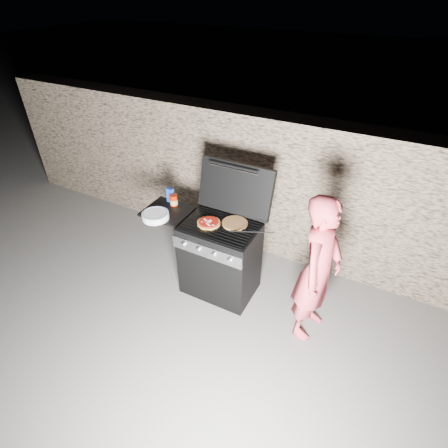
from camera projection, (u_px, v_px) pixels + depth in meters
The scene contains 10 objects.
ground at pixel (220, 288), 4.17m from camera, with size 50.00×50.00×0.00m, color #5B5B5B.
stone_wall at pixel (259, 184), 4.41m from camera, with size 8.00×0.35×1.80m, color #90765D.
gas_grill at pixel (201, 252), 4.01m from camera, with size 1.34×0.79×0.91m, color black, non-canonical shape.
pizza_topped at pixel (209, 222), 3.67m from camera, with size 0.25×0.25×0.03m, color #DFB56D, non-canonical shape.
pizza_plain at pixel (235, 223), 3.68m from camera, with size 0.27×0.27×0.01m, color #D28747.
sauce_jar at pixel (174, 200), 3.96m from camera, with size 0.08×0.08×0.13m, color #971500.
blue_carton at pixel (170, 195), 4.01m from camera, with size 0.08×0.05×0.17m, color navy.
plate_stack at pixel (155, 216), 3.76m from camera, with size 0.29×0.29×0.07m, color white.
person at pixel (318, 271), 3.26m from camera, with size 0.58×0.38×1.58m, color #C33B46.
tongs at pixel (251, 232), 3.48m from camera, with size 0.01×0.01×0.46m, color black.
Camera 1 is at (1.43, -2.61, 3.03)m, focal length 28.00 mm.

